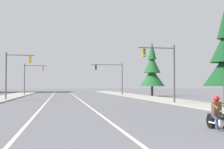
% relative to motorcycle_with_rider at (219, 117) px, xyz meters
% --- Properties ---
extents(lane_stripe_center, '(0.16, 100.00, 0.01)m').
position_rel_motorcycle_with_rider_xyz_m(lane_stripe_center, '(-4.03, 38.77, -0.58)').
color(lane_stripe_center, beige).
rests_on(lane_stripe_center, ground).
extents(lane_stripe_left, '(0.16, 100.00, 0.01)m').
position_rel_motorcycle_with_rider_xyz_m(lane_stripe_left, '(-8.20, 38.77, -0.58)').
color(lane_stripe_left, beige).
rests_on(lane_stripe_left, ground).
extents(sidewalk_kerb_right, '(4.40, 110.00, 0.14)m').
position_rel_motorcycle_with_rider_xyz_m(sidewalk_kerb_right, '(6.64, 33.77, -0.52)').
color(sidewalk_kerb_right, '#9E998E').
rests_on(sidewalk_kerb_right, ground).
extents(sidewalk_kerb_left, '(4.40, 110.00, 0.14)m').
position_rel_motorcycle_with_rider_xyz_m(sidewalk_kerb_left, '(-15.04, 33.77, -0.52)').
color(sidewalk_kerb_left, '#9E998E').
rests_on(sidewalk_kerb_left, ground).
extents(motorcycle_with_rider, '(0.70, 2.19, 1.46)m').
position_rel_motorcycle_with_rider_xyz_m(motorcycle_with_rider, '(0.00, 0.00, 0.00)').
color(motorcycle_with_rider, black).
rests_on(motorcycle_with_rider, ground).
extents(traffic_signal_near_right, '(3.97, 0.39, 6.20)m').
position_rel_motorcycle_with_rider_xyz_m(traffic_signal_near_right, '(4.14, 19.09, 3.45)').
color(traffic_signal_near_right, '#47474C').
rests_on(traffic_signal_near_right, ground).
extents(traffic_signal_near_left, '(3.63, 0.37, 6.20)m').
position_rel_motorcycle_with_rider_xyz_m(traffic_signal_near_left, '(-12.55, 29.42, 3.43)').
color(traffic_signal_near_left, '#47474C').
rests_on(traffic_signal_near_left, ground).
extents(traffic_signal_mid_right, '(6.00, 0.37, 6.20)m').
position_rel_motorcycle_with_rider_xyz_m(traffic_signal_mid_right, '(3.14, 45.71, 3.58)').
color(traffic_signal_mid_right, '#47474C').
rests_on(traffic_signal_mid_right, ground).
extents(traffic_signal_mid_left, '(4.28, 0.37, 6.20)m').
position_rel_motorcycle_with_rider_xyz_m(traffic_signal_mid_left, '(-12.42, 50.72, 3.47)').
color(traffic_signal_mid_left, '#47474C').
rests_on(traffic_signal_mid_left, ground).
extents(conifer_tree_right_verge_far, '(4.41, 4.41, 9.70)m').
position_rel_motorcycle_with_rider_xyz_m(conifer_tree_right_verge_far, '(9.41, 41.11, 3.86)').
color(conifer_tree_right_verge_far, '#423023').
rests_on(conifer_tree_right_verge_far, ground).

